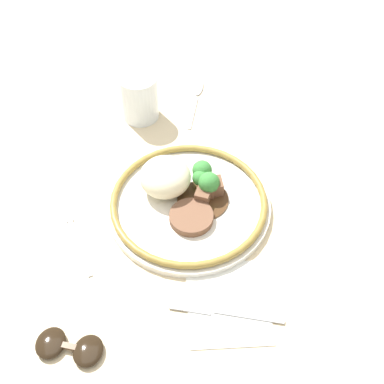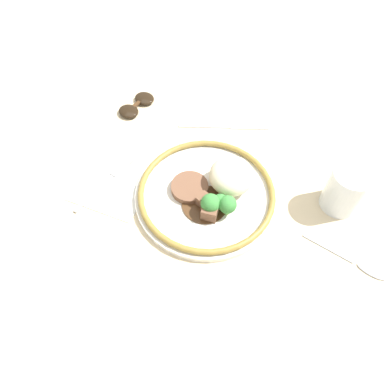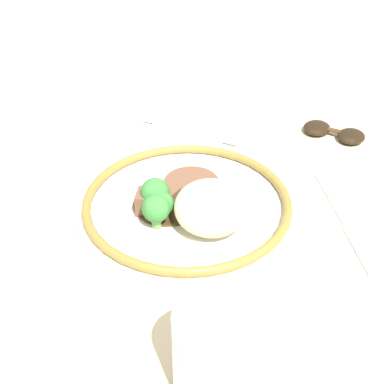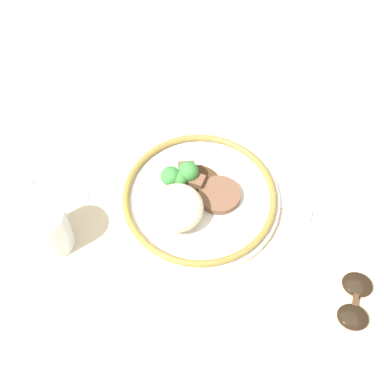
% 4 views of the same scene
% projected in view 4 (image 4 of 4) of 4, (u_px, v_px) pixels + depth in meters
% --- Properties ---
extents(ground_plane, '(8.00, 8.00, 0.00)m').
position_uv_depth(ground_plane, '(226.00, 233.00, 0.97)').
color(ground_plane, tan).
extents(dining_table, '(1.15, 1.25, 0.05)m').
position_uv_depth(dining_table, '(227.00, 226.00, 0.94)').
color(dining_table, beige).
rests_on(dining_table, ground).
extents(napkin, '(0.15, 0.13, 0.00)m').
position_uv_depth(napkin, '(302.00, 180.00, 0.97)').
color(napkin, silver).
rests_on(napkin, dining_table).
extents(plate, '(0.28, 0.28, 0.07)m').
position_uv_depth(plate, '(195.00, 198.00, 0.93)').
color(plate, silver).
rests_on(plate, dining_table).
extents(juice_glass, '(0.07, 0.07, 0.10)m').
position_uv_depth(juice_glass, '(48.00, 229.00, 0.86)').
color(juice_glass, orange).
rests_on(juice_glass, dining_table).
extents(fork, '(0.06, 0.17, 0.00)m').
position_uv_depth(fork, '(311.00, 189.00, 0.95)').
color(fork, '#ADADB2').
rests_on(fork, napkin).
extents(knife, '(0.20, 0.07, 0.00)m').
position_uv_depth(knife, '(213.00, 311.00, 0.84)').
color(knife, '#ADADB2').
rests_on(knife, dining_table).
extents(spoon, '(0.15, 0.05, 0.01)m').
position_uv_depth(spoon, '(31.00, 182.00, 0.96)').
color(spoon, '#ADADB2').
rests_on(spoon, dining_table).
extents(sunglasses, '(0.08, 0.11, 0.01)m').
position_uv_depth(sunglasses, '(355.00, 301.00, 0.84)').
color(sunglasses, black).
rests_on(sunglasses, dining_table).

